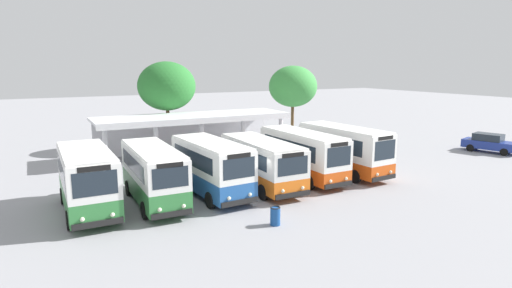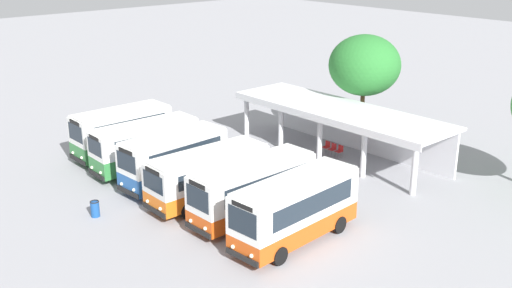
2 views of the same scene
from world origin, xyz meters
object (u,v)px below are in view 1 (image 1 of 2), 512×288
city_bus_middle_cream (211,166)px  waiting_chair_second_from_end (193,149)px  litter_bin_apron (275,216)px  parked_car_flank (490,143)px  city_bus_fifth_blue (302,153)px  city_bus_fourth_amber (261,161)px  waiting_chair_end_by_column (186,150)px  city_bus_second_in_row (153,173)px  city_bus_far_end_green (344,148)px  waiting_chair_middle_seat (200,148)px  city_bus_nearest_orange (87,178)px

city_bus_middle_cream → waiting_chair_second_from_end: size_ratio=8.02×
city_bus_middle_cream → litter_bin_apron: 6.00m
waiting_chair_second_from_end → parked_car_flank: bearing=-25.3°
city_bus_middle_cream → city_bus_fifth_blue: 6.71m
city_bus_fourth_amber → waiting_chair_end_by_column: (-1.04, 11.18, -1.14)m
city_bus_fifth_blue → litter_bin_apron: 8.66m
city_bus_fourth_amber → city_bus_second_in_row: bearing=179.8°
city_bus_far_end_green → waiting_chair_second_from_end: city_bus_far_end_green is taller
city_bus_fifth_blue → waiting_chair_end_by_column: city_bus_fifth_blue is taller
parked_car_flank → waiting_chair_end_by_column: (-23.93, 11.09, -0.31)m
city_bus_fourth_amber → city_bus_fifth_blue: (3.35, 0.45, 0.10)m
waiting_chair_middle_seat → city_bus_fourth_amber: bearing=-90.7°
waiting_chair_second_from_end → city_bus_second_in_row: bearing=-119.3°
city_bus_middle_cream → city_bus_fourth_amber: (3.34, 0.04, -0.11)m
parked_car_flank → waiting_chair_second_from_end: (-23.34, 11.05, -0.31)m
city_bus_second_in_row → city_bus_nearest_orange: bearing=176.3°
litter_bin_apron → city_bus_far_end_green: bearing=33.7°
city_bus_far_end_green → parked_car_flank: (16.20, -0.18, -1.00)m
waiting_chair_end_by_column → waiting_chair_second_from_end: size_ratio=1.00×
city_bus_middle_cream → city_bus_fifth_blue: city_bus_middle_cream is taller
waiting_chair_middle_seat → waiting_chair_end_by_column: bearing=179.9°
city_bus_fifth_blue → parked_car_flank: city_bus_fifth_blue is taller
city_bus_fourth_amber → city_bus_far_end_green: bearing=2.3°
waiting_chair_end_by_column → litter_bin_apron: litter_bin_apron is taller
waiting_chair_second_from_end → city_bus_fifth_blue: bearing=-70.5°
city_bus_fourth_amber → city_bus_far_end_green: city_bus_far_end_green is taller
city_bus_far_end_green → city_bus_second_in_row: bearing=-178.9°
city_bus_fourth_amber → waiting_chair_middle_seat: city_bus_fourth_amber is taller
waiting_chair_end_by_column → waiting_chair_middle_seat: 1.19m
waiting_chair_end_by_column → waiting_chair_second_from_end: same height
city_bus_fifth_blue → city_bus_second_in_row: bearing=-177.6°
city_bus_far_end_green → parked_car_flank: city_bus_far_end_green is taller
city_bus_nearest_orange → litter_bin_apron: size_ratio=7.57×
city_bus_fourth_amber → waiting_chair_middle_seat: (0.15, 11.18, -1.14)m
city_bus_second_in_row → litter_bin_apron: size_ratio=7.91×
city_bus_second_in_row → city_bus_fifth_blue: size_ratio=0.94×
city_bus_fourth_amber → waiting_chair_end_by_column: city_bus_fourth_amber is taller
parked_car_flank → city_bus_nearest_orange: bearing=179.7°
city_bus_middle_cream → waiting_chair_second_from_end: (2.90, 11.19, -1.25)m
city_bus_second_in_row → city_bus_fourth_amber: city_bus_second_in_row is taller
city_bus_nearest_orange → waiting_chair_middle_seat: (10.18, 10.93, -1.29)m
city_bus_middle_cream → city_bus_fourth_amber: city_bus_middle_cream is taller
waiting_chair_second_from_end → litter_bin_apron: bearing=-96.8°
city_bus_far_end_green → waiting_chair_middle_seat: size_ratio=8.72×
waiting_chair_middle_seat → city_bus_fifth_blue: bearing=-73.4°
city_bus_nearest_orange → city_bus_second_in_row: bearing=-3.7°
city_bus_second_in_row → waiting_chair_second_from_end: (6.24, 11.12, -1.22)m
city_bus_second_in_row → litter_bin_apron: city_bus_second_in_row is taller
city_bus_nearest_orange → city_bus_fourth_amber: 10.04m
city_bus_middle_cream → city_bus_far_end_green: 10.04m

